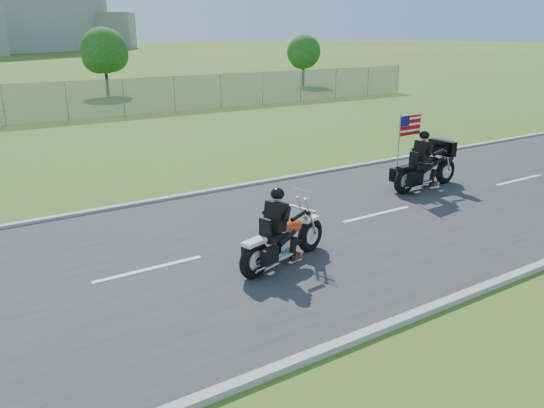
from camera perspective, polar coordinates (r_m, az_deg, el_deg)
ground at (r=11.41m, az=-3.61°, el=-4.89°), size 420.00×420.00×0.00m
road at (r=11.40m, az=-3.61°, el=-4.79°), size 120.00×8.00×0.04m
curb_north at (r=14.85m, az=-11.28°, el=0.52°), size 120.00×0.18×0.12m
curb_south at (r=8.46m, az=10.33°, el=-13.56°), size 120.00×0.18×0.12m
tree_fence_near at (r=40.81m, az=-17.56°, el=15.24°), size 3.52×3.28×4.75m
tree_fence_far at (r=46.09m, az=3.44°, el=15.84°), size 3.08×2.87×4.20m
motorcycle_lead at (r=10.45m, az=1.15°, el=-3.97°), size 2.41×1.04×1.66m
motorcycle_follow at (r=16.15m, az=16.22°, el=3.60°), size 2.64×0.87×2.20m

